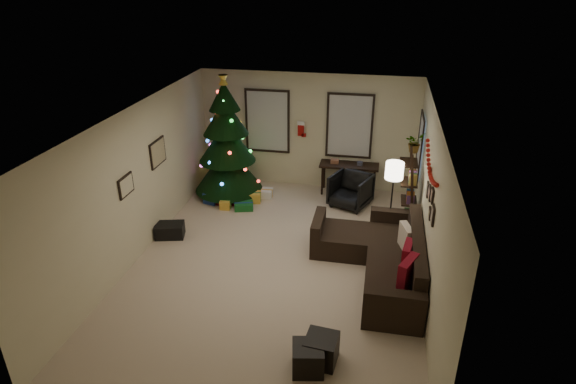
# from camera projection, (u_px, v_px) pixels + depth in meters

# --- Properties ---
(floor) EXTENTS (7.00, 7.00, 0.00)m
(floor) POSITION_uv_depth(u_px,v_px,m) (276.00, 264.00, 8.61)
(floor) COLOR #CAB299
(floor) RESTS_ON ground
(ceiling) EXTENTS (7.00, 7.00, 0.00)m
(ceiling) POSITION_uv_depth(u_px,v_px,m) (274.00, 117.00, 7.46)
(ceiling) COLOR white
(ceiling) RESTS_ON floor
(wall_back) EXTENTS (5.00, 0.00, 5.00)m
(wall_back) POSITION_uv_depth(u_px,v_px,m) (308.00, 131.00, 11.14)
(wall_back) COLOR beige
(wall_back) RESTS_ON floor
(wall_front) EXTENTS (5.00, 0.00, 5.00)m
(wall_front) POSITION_uv_depth(u_px,v_px,m) (201.00, 341.00, 4.93)
(wall_front) COLOR beige
(wall_front) RESTS_ON floor
(wall_left) EXTENTS (0.00, 7.00, 7.00)m
(wall_left) POSITION_uv_depth(u_px,v_px,m) (137.00, 184.00, 8.47)
(wall_left) COLOR beige
(wall_left) RESTS_ON floor
(wall_right) EXTENTS (0.00, 7.00, 7.00)m
(wall_right) POSITION_uv_depth(u_px,v_px,m) (430.00, 209.00, 7.59)
(wall_right) COLOR beige
(wall_right) RESTS_ON floor
(window_back_left) EXTENTS (1.05, 0.06, 1.50)m
(window_back_left) POSITION_uv_depth(u_px,v_px,m) (268.00, 121.00, 11.19)
(window_back_left) COLOR #728CB2
(window_back_left) RESTS_ON wall_back
(window_back_right) EXTENTS (1.05, 0.06, 1.50)m
(window_back_right) POSITION_uv_depth(u_px,v_px,m) (350.00, 126.00, 10.86)
(window_back_right) COLOR #728CB2
(window_back_right) RESTS_ON wall_back
(window_right_wall) EXTENTS (0.06, 0.90, 1.30)m
(window_right_wall) POSITION_uv_depth(u_px,v_px,m) (421.00, 146.00, 9.80)
(window_right_wall) COLOR #728CB2
(window_right_wall) RESTS_ON wall_right
(christmas_tree) EXTENTS (1.54, 1.54, 2.86)m
(christmas_tree) POSITION_uv_depth(u_px,v_px,m) (227.00, 146.00, 10.71)
(christmas_tree) COLOR black
(christmas_tree) RESTS_ON floor
(presents) EXTENTS (1.50, 1.01, 0.28)m
(presents) POSITION_uv_depth(u_px,v_px,m) (236.00, 197.00, 10.83)
(presents) COLOR gold
(presents) RESTS_ON floor
(sofa) EXTENTS (1.91, 2.78, 0.88)m
(sofa) POSITION_uv_depth(u_px,v_px,m) (382.00, 257.00, 8.27)
(sofa) COLOR black
(sofa) RESTS_ON floor
(pillow_red_a) EXTENTS (0.33, 0.51, 0.50)m
(pillow_red_a) POSITION_uv_depth(u_px,v_px,m) (408.00, 274.00, 7.23)
(pillow_red_a) COLOR maroon
(pillow_red_a) RESTS_ON sofa
(pillow_red_b) EXTENTS (0.20, 0.47, 0.45)m
(pillow_red_b) POSITION_uv_depth(u_px,v_px,m) (407.00, 257.00, 7.65)
(pillow_red_b) COLOR maroon
(pillow_red_b) RESTS_ON sofa
(pillow_cream) EXTENTS (0.24, 0.45, 0.44)m
(pillow_cream) POSITION_uv_depth(u_px,v_px,m) (406.00, 238.00, 8.20)
(pillow_cream) COLOR beige
(pillow_cream) RESTS_ON sofa
(ottoman_near) EXTENTS (0.48, 0.48, 0.39)m
(ottoman_near) POSITION_uv_depth(u_px,v_px,m) (308.00, 358.00, 6.28)
(ottoman_near) COLOR black
(ottoman_near) RESTS_ON floor
(ottoman_far) EXTENTS (0.46, 0.46, 0.40)m
(ottoman_far) POSITION_uv_depth(u_px,v_px,m) (321.00, 349.00, 6.41)
(ottoman_far) COLOR black
(ottoman_far) RESTS_ON floor
(desk) EXTENTS (1.33, 0.48, 0.72)m
(desk) POSITION_uv_depth(u_px,v_px,m) (349.00, 168.00, 11.02)
(desk) COLOR black
(desk) RESTS_ON floor
(desk_chair) EXTENTS (0.93, 0.90, 0.75)m
(desk_chair) POSITION_uv_depth(u_px,v_px,m) (351.00, 190.00, 10.54)
(desk_chair) COLOR black
(desk_chair) RESTS_ON floor
(bookshelf) EXTENTS (0.30, 0.52, 1.76)m
(bookshelf) POSITION_uv_depth(u_px,v_px,m) (410.00, 195.00, 9.20)
(bookshelf) COLOR black
(bookshelf) RESTS_ON floor
(potted_plant) EXTENTS (0.60, 0.60, 0.50)m
(potted_plant) POSITION_uv_depth(u_px,v_px,m) (415.00, 140.00, 9.19)
(potted_plant) COLOR #4C4C4C
(potted_plant) RESTS_ON bookshelf
(floor_lamp) EXTENTS (0.33, 0.33, 1.58)m
(floor_lamp) POSITION_uv_depth(u_px,v_px,m) (394.00, 176.00, 8.87)
(floor_lamp) COLOR black
(floor_lamp) RESTS_ON floor
(art_map) EXTENTS (0.04, 0.60, 0.50)m
(art_map) POSITION_uv_depth(u_px,v_px,m) (158.00, 153.00, 9.14)
(art_map) COLOR black
(art_map) RESTS_ON wall_left
(art_abstract) EXTENTS (0.04, 0.45, 0.35)m
(art_abstract) POSITION_uv_depth(u_px,v_px,m) (126.00, 186.00, 8.07)
(art_abstract) COLOR black
(art_abstract) RESTS_ON wall_left
(gallery) EXTENTS (0.03, 1.25, 0.54)m
(gallery) POSITION_uv_depth(u_px,v_px,m) (431.00, 198.00, 7.44)
(gallery) COLOR black
(gallery) RESTS_ON wall_right
(garland) EXTENTS (0.08, 1.90, 0.30)m
(garland) POSITION_uv_depth(u_px,v_px,m) (431.00, 166.00, 7.49)
(garland) COLOR #A5140C
(garland) RESTS_ON wall_right
(stocking_left) EXTENTS (0.20, 0.05, 0.36)m
(stocking_left) POSITION_uv_depth(u_px,v_px,m) (301.00, 129.00, 11.03)
(stocking_left) COLOR #990F0C
(stocking_left) RESTS_ON wall_back
(stocking_right) EXTENTS (0.20, 0.05, 0.36)m
(stocking_right) POSITION_uv_depth(u_px,v_px,m) (316.00, 129.00, 11.12)
(stocking_right) COLOR #990F0C
(stocking_right) RESTS_ON wall_back
(storage_bin) EXTENTS (0.62, 0.49, 0.27)m
(storage_bin) POSITION_uv_depth(u_px,v_px,m) (170.00, 230.00, 9.42)
(storage_bin) COLOR black
(storage_bin) RESTS_ON floor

